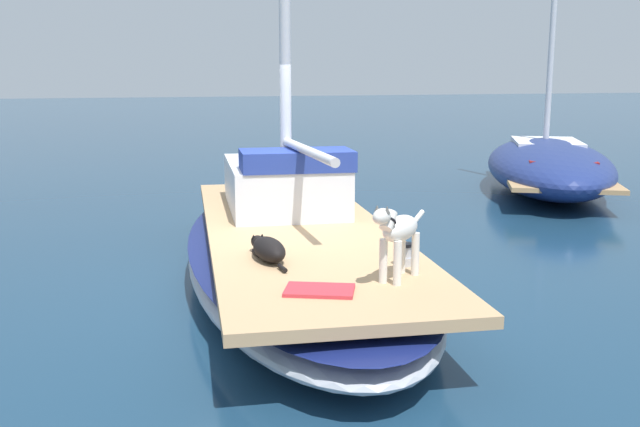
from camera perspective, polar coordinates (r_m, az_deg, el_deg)
ground_plane at (r=8.45m, az=-1.77°, el=-5.44°), size 120.00×120.00×0.00m
sailboat_main at (r=8.36m, az=-1.79°, el=-3.24°), size 3.08×7.41×0.66m
cabin_house at (r=9.31m, az=-2.83°, el=2.46°), size 1.57×2.32×0.84m
dog_black at (r=6.85m, az=-4.15°, el=-2.82°), size 0.32×0.95×0.22m
dog_white at (r=6.14m, az=6.19°, el=-1.48°), size 0.74×0.71×0.70m
deck_winch at (r=6.69m, az=6.70°, el=-3.28°), size 0.16×0.16×0.21m
deck_towel at (r=5.88m, az=-0.04°, el=-6.11°), size 0.65×0.54×0.03m
moored_boat_starboard_side at (r=15.26m, az=17.66°, el=3.69°), size 4.67×6.44×6.46m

